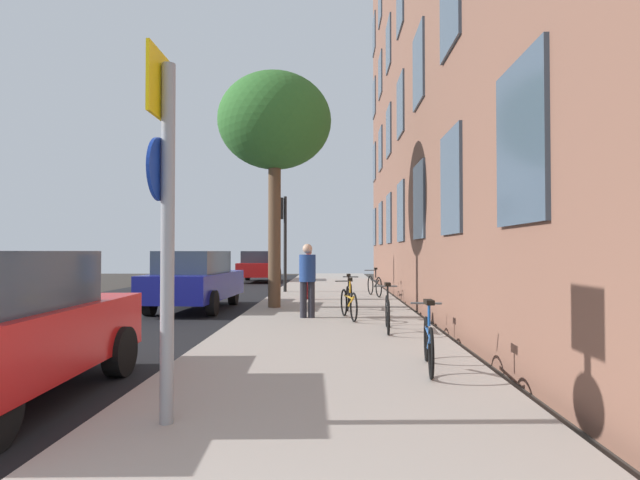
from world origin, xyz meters
The scene contains 15 objects.
ground_plane centered at (-2.40, 15.00, 0.00)m, with size 41.80×41.80×0.00m, color #332D28.
road_asphalt centered at (-4.50, 15.00, 0.01)m, with size 7.00×38.00×0.01m, color black.
sidewalk centered at (1.10, 15.00, 0.06)m, with size 4.20×38.00×0.12m, color #9E9389.
sign_post centered at (-0.30, 3.93, 2.03)m, with size 0.16×0.60×3.28m.
traffic_light centered at (-0.71, 18.38, 2.56)m, with size 0.43×0.24×3.56m.
tree_near centered at (-0.40, 13.11, 5.10)m, with size 3.06×3.06×6.34m.
bicycle_0 centered at (2.40, 6.01, 0.47)m, with size 0.42×1.60×0.90m.
bicycle_1 centered at (2.22, 9.14, 0.48)m, with size 0.42×1.62×0.92m.
bicycle_2 centered at (1.53, 10.81, 0.48)m, with size 0.47×1.62×0.92m.
bicycle_3 centered at (1.60, 12.76, 0.48)m, with size 0.42×1.61×0.92m.
bicycle_4 centered at (2.58, 16.62, 0.49)m, with size 0.49×1.65×0.96m.
pedestrian_0 centered at (0.60, 11.01, 1.08)m, with size 0.48×0.48×1.67m.
pedestrian_1 centered at (0.41, 15.39, 1.03)m, with size 0.43×0.43×1.60m.
car_1 centered at (-2.62, 13.37, 0.84)m, with size 1.95×4.24×1.62m.
car_2 centered at (-2.71, 26.21, 0.84)m, with size 1.99×4.19×1.62m.
Camera 1 is at (1.19, -0.51, 1.63)m, focal length 28.48 mm.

